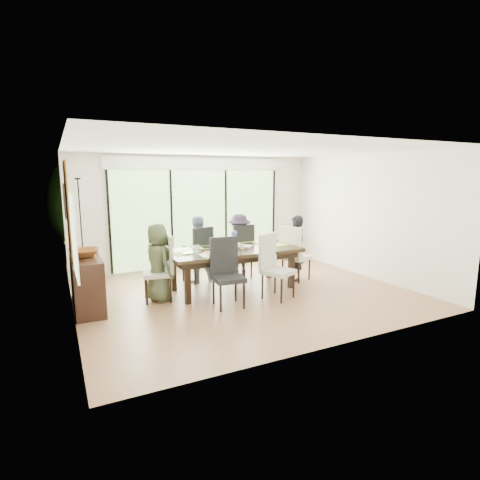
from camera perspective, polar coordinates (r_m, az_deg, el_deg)
name	(u,v)px	position (r m, az deg, el deg)	size (l,w,h in m)	color
floor	(246,294)	(7.22, 0.89, -8.19)	(6.00, 5.00, 0.01)	brown
ceiling	(246,148)	(6.88, 0.96, 13.81)	(6.00, 5.00, 0.01)	white
wall_back	(199,212)	(9.21, -6.29, 4.30)	(6.00, 0.02, 2.70)	silver
wall_front	(338,246)	(4.85, 14.67, -0.90)	(6.00, 0.02, 2.70)	silver
wall_left	(67,235)	(6.16, -24.81, 0.73)	(0.02, 5.00, 2.70)	beige
wall_right	(367,216)	(8.71, 18.83, 3.52)	(0.02, 5.00, 2.70)	beige
glass_doors	(200,218)	(9.18, -6.19, 3.35)	(4.20, 0.02, 2.30)	#598C3F
blinds_header	(199,164)	(9.12, -6.32, 11.48)	(4.40, 0.06, 0.28)	white
mullion_a	(109,223)	(8.68, -19.29, 2.48)	(0.05, 0.04, 2.30)	black
mullion_b	(172,220)	(8.96, -10.38, 3.08)	(0.05, 0.04, 2.30)	black
mullion_c	(226,217)	(9.44, -2.18, 3.57)	(0.05, 0.04, 2.30)	black
mullion_d	(273,214)	(10.09, 5.11, 3.94)	(0.05, 0.04, 2.30)	black
side_window	(74,236)	(4.95, -24.00, 0.53)	(0.02, 0.90, 1.00)	#8CAD7F
deck	(188,260)	(10.26, -7.87, -3.09)	(6.00, 1.80, 0.10)	brown
rail_top	(179,234)	(10.90, -9.29, 0.84)	(6.00, 0.08, 0.06)	brown
foliage_left	(107,203)	(11.40, -19.64, 5.30)	(3.20, 3.20, 3.20)	#14380F
foliage_mid	(175,189)	(12.42, -9.89, 7.71)	(4.00, 4.00, 4.00)	#14380F
foliage_right	(236,205)	(12.36, -0.68, 5.33)	(2.80, 2.80, 2.80)	#14380F
foliage_far	(139,194)	(12.86, -15.07, 6.78)	(3.60, 3.60, 3.60)	#14380F
table_top	(233,251)	(7.30, -1.08, -1.63)	(2.59, 1.19, 0.06)	black
table_apron	(233,256)	(7.32, -1.08, -2.38)	(2.38, 0.97, 0.11)	black
table_leg_fl	(188,283)	(6.62, -7.98, -6.55)	(0.10, 0.10, 0.75)	black
table_leg_fr	(291,270)	(7.55, 7.80, -4.49)	(0.10, 0.10, 0.75)	black
table_leg_bl	(173,272)	(7.41, -10.11, -4.83)	(0.10, 0.10, 0.75)	black
table_leg_br	(269,261)	(8.25, 4.44, -3.19)	(0.10, 0.10, 0.75)	black
chair_left_end	(157,268)	(6.85, -12.52, -4.21)	(0.50, 0.50, 1.19)	beige
chair_right_end	(296,253)	(8.08, 8.59, -1.95)	(0.50, 0.50, 1.19)	white
chair_far_left	(196,254)	(7.94, -6.65, -2.12)	(0.50, 0.50, 1.19)	black
chair_far_right	(239,250)	(8.32, -0.16, -1.50)	(0.50, 0.50, 1.19)	black
chair_near_left	(228,273)	(6.37, -1.79, -5.04)	(0.50, 0.50, 1.19)	black
chair_near_right	(278,267)	(6.83, 5.88, -4.06)	(0.50, 0.50, 1.19)	beige
person_left_end	(158,262)	(6.83, -12.39, -3.36)	(0.65, 0.41, 1.39)	#404A31
person_right_end	(296,248)	(8.05, 8.49, -1.25)	(0.65, 0.41, 1.39)	black
person_far_left	(197,249)	(7.90, -6.62, -1.42)	(0.65, 0.41, 1.39)	#7992AF
person_far_right	(239,245)	(8.28, -0.10, -0.82)	(0.65, 0.41, 1.39)	#292030
placemat_left	(186,253)	(6.95, -8.18, -2.02)	(0.48, 0.35, 0.01)	#77A53B
placemat_right	(275,245)	(7.74, 5.29, -0.74)	(0.48, 0.35, 0.01)	#A0C044
placemat_far_l	(204,247)	(7.48, -5.51, -1.12)	(0.48, 0.35, 0.01)	#80B23F
placemat_far_r	(248,243)	(7.88, 1.29, -0.51)	(0.48, 0.35, 0.01)	#99B440
placemat_paper	(213,254)	(6.80, -4.18, -2.19)	(0.48, 0.35, 0.01)	white
tablet_far_l	(210,247)	(7.47, -4.66, -1.04)	(0.28, 0.19, 0.01)	black
tablet_far_r	(247,243)	(7.82, 1.13, -0.53)	(0.26, 0.18, 0.01)	black
papers	(265,246)	(7.57, 3.88, -0.97)	(0.32, 0.24, 0.00)	white
platter_base	(213,253)	(6.80, -4.19, -2.06)	(0.28, 0.28, 0.03)	white
platter_snacks	(213,252)	(6.80, -4.19, -1.90)	(0.22, 0.22, 0.02)	orange
vase	(234,245)	(7.34, -0.90, -0.78)	(0.09, 0.09, 0.13)	silver
hyacinth_stems	(234,239)	(7.32, -0.90, 0.21)	(0.04, 0.04, 0.17)	#337226
hyacinth_blooms	(234,233)	(7.30, -0.90, 1.05)	(0.12, 0.12, 0.12)	#4C55BE
laptop	(193,253)	(6.88, -7.13, -2.01)	(0.36, 0.23, 0.03)	silver
cup_a	(196,248)	(7.15, -6.67, -1.24)	(0.13, 0.13, 0.10)	white
cup_b	(242,247)	(7.26, 0.33, -1.03)	(0.11, 0.11, 0.10)	white
cup_c	(266,242)	(7.74, 3.96, -0.36)	(0.13, 0.13, 0.10)	white
book	(243,247)	(7.44, 0.49, -1.07)	(0.18, 0.24, 0.02)	white
sideboard	(86,281)	(6.94, -22.37, -5.77)	(0.45, 1.60, 0.90)	black
bowl	(85,253)	(6.73, -22.59, -1.81)	(0.48, 0.48, 0.12)	brown
candlestick_base	(83,250)	(7.18, -22.83, -1.45)	(0.10, 0.10, 0.04)	black
candlestick_shaft	(80,215)	(7.09, -23.17, 3.56)	(0.02, 0.02, 1.25)	black
candlestick_pan	(78,179)	(7.06, -23.51, 8.56)	(0.10, 0.10, 0.03)	black
candle	(77,175)	(7.06, -23.54, 9.05)	(0.04, 0.04, 0.10)	silver
tapestry	(68,209)	(6.52, -24.80, 4.29)	(0.02, 1.00, 1.50)	#9B5416
art_frame	(65,201)	(7.81, -25.15, 5.40)	(0.03, 0.55, 0.65)	black
art_canvas	(66,201)	(7.81, -25.01, 5.41)	(0.01, 0.45, 0.55)	#18454F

